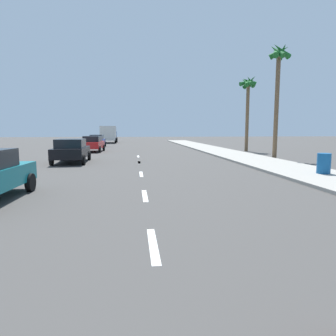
# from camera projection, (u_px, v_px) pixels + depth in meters

# --- Properties ---
(ground_plane) EXTENTS (160.00, 160.00, 0.00)m
(ground_plane) POSITION_uv_depth(u_px,v_px,m) (140.00, 166.00, 17.93)
(ground_plane) COLOR #423F3D
(sidewalk_strip) EXTENTS (3.60, 80.00, 0.14)m
(sidewalk_strip) POSITION_uv_depth(u_px,v_px,m) (257.00, 160.00, 20.79)
(sidewalk_strip) COLOR #9E998E
(sidewalk_strip) RESTS_ON ground
(lane_stripe_2) EXTENTS (0.16, 1.80, 0.01)m
(lane_stripe_2) POSITION_uv_depth(u_px,v_px,m) (153.00, 245.00, 5.68)
(lane_stripe_2) COLOR white
(lane_stripe_2) RESTS_ON ground
(lane_stripe_3) EXTENTS (0.16, 1.80, 0.01)m
(lane_stripe_3) POSITION_uv_depth(u_px,v_px,m) (145.00, 196.00, 9.95)
(lane_stripe_3) COLOR white
(lane_stripe_3) RESTS_ON ground
(lane_stripe_4) EXTENTS (0.16, 1.80, 0.01)m
(lane_stripe_4) POSITION_uv_depth(u_px,v_px,m) (141.00, 174.00, 14.80)
(lane_stripe_4) COLOR white
(lane_stripe_4) RESTS_ON ground
(lane_stripe_5) EXTENTS (0.16, 1.80, 0.01)m
(lane_stripe_5) POSITION_uv_depth(u_px,v_px,m) (139.00, 162.00, 20.24)
(lane_stripe_5) COLOR white
(lane_stripe_5) RESTS_ON ground
(lane_stripe_6) EXTENTS (0.16, 1.80, 0.01)m
(lane_stripe_6) POSITION_uv_depth(u_px,v_px,m) (139.00, 162.00, 20.19)
(lane_stripe_6) COLOR white
(lane_stripe_6) RESTS_ON ground
(lane_stripe_7) EXTENTS (0.16, 1.80, 0.01)m
(lane_stripe_7) POSITION_uv_depth(u_px,v_px,m) (138.00, 156.00, 24.77)
(lane_stripe_7) COLOR white
(lane_stripe_7) RESTS_ON ground
(parked_car_black) EXTENTS (2.22, 4.62, 1.57)m
(parked_car_black) POSITION_uv_depth(u_px,v_px,m) (71.00, 150.00, 19.99)
(parked_car_black) COLOR black
(parked_car_black) RESTS_ON ground
(parked_car_red) EXTENTS (2.05, 4.16, 1.57)m
(parked_car_red) POSITION_uv_depth(u_px,v_px,m) (93.00, 143.00, 29.95)
(parked_car_red) COLOR red
(parked_car_red) RESTS_ON ground
(parked_car_blue) EXTENTS (1.93, 4.02, 1.57)m
(parked_car_blue) POSITION_uv_depth(u_px,v_px,m) (97.00, 141.00, 38.13)
(parked_car_blue) COLOR #1E389E
(parked_car_blue) RESTS_ON ground
(delivery_truck) EXTENTS (2.72, 6.26, 2.80)m
(delivery_truck) POSITION_uv_depth(u_px,v_px,m) (109.00, 134.00, 50.51)
(delivery_truck) COLOR #23478C
(delivery_truck) RESTS_ON ground
(palm_tree_far) EXTENTS (1.73, 1.81, 8.55)m
(palm_tree_far) POSITION_uv_depth(u_px,v_px,m) (278.00, 71.00, 22.10)
(palm_tree_far) COLOR brown
(palm_tree_far) RESTS_ON ground
(palm_tree_distant) EXTENTS (1.73, 1.85, 7.68)m
(palm_tree_distant) POSITION_uv_depth(u_px,v_px,m) (248.00, 91.00, 30.14)
(palm_tree_distant) COLOR brown
(palm_tree_distant) RESTS_ON ground
(trash_bin_far) EXTENTS (0.60, 0.60, 0.94)m
(trash_bin_far) POSITION_uv_depth(u_px,v_px,m) (324.00, 163.00, 14.01)
(trash_bin_far) COLOR #14518C
(trash_bin_far) RESTS_ON sidewalk_strip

